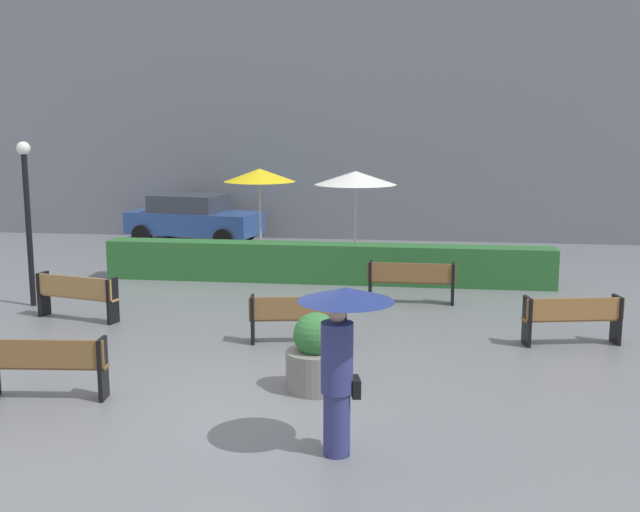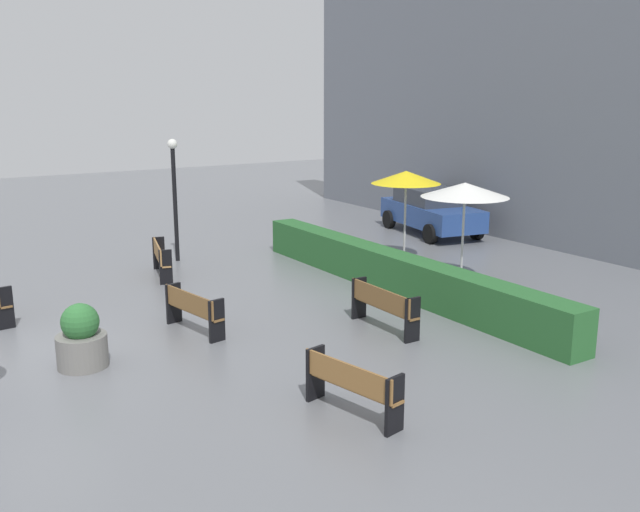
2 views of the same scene
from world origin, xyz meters
TOP-DOWN VIEW (x-y plane):
  - ground_plane at (0.00, 0.00)m, footprint 60.00×60.00m
  - bench_far_right at (4.96, 3.62)m, footprint 1.76×0.70m
  - bench_far_left at (-4.46, 4.12)m, footprint 1.82×0.74m
  - bench_back_row at (2.09, 6.43)m, footprint 1.89×0.35m
  - bench_mid_center at (0.14, 3.11)m, footprint 1.73×0.63m
  - planter_pot at (0.80, 0.74)m, footprint 0.88×0.88m
  - lamp_post at (-5.93, 5.15)m, footprint 0.28×0.28m
  - patio_umbrella_yellow at (-2.07, 10.39)m, footprint 1.93×1.93m
  - patio_umbrella_white at (0.54, 10.08)m, footprint 2.14×2.14m
  - hedge_strip at (-0.02, 8.40)m, footprint 10.94×0.70m
  - building_facade at (0.00, 16.00)m, footprint 28.00×1.20m
  - parked_car at (-5.05, 13.99)m, footprint 4.45×2.58m

SIDE VIEW (x-z plane):
  - ground_plane at x=0.00m, z-range 0.00..0.00m
  - hedge_strip at x=-0.02m, z-range 0.00..0.95m
  - planter_pot at x=0.80m, z-range -0.08..1.08m
  - bench_mid_center at x=0.14m, z-range 0.08..0.93m
  - bench_far_right at x=4.96m, z-range 0.08..0.95m
  - bench_far_left at x=-4.46m, z-range 0.09..0.99m
  - bench_back_row at x=2.09m, z-range 0.09..0.99m
  - parked_car at x=-5.05m, z-range 0.03..1.60m
  - lamp_post at x=-5.93m, z-range 0.43..3.91m
  - patio_umbrella_white at x=0.54m, z-range 1.13..3.74m
  - patio_umbrella_yellow at x=-2.07m, z-range 1.14..3.78m
  - building_facade at x=0.00m, z-range 0.00..9.26m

